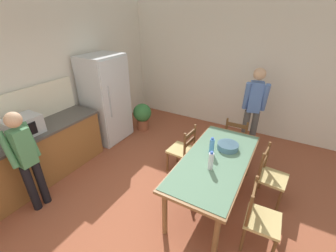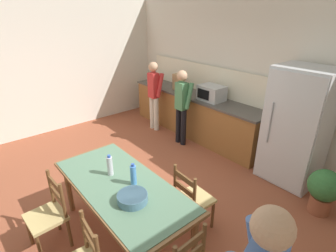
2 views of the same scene
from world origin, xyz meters
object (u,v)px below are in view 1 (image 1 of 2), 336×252
dining_table (215,164)px  chair_side_near_right (270,176)px  microwave (23,126)px  potted_plant (142,115)px  refrigerator (106,99)px  bottle_off_centre (212,146)px  chair_head_end (236,139)px  person_by_table (254,106)px  serving_bowl (228,146)px  chair_side_near_left (260,219)px  chair_side_far_right (183,150)px  bottle_near_centre (211,161)px  person_at_counter (26,158)px

dining_table → chair_side_near_right: (0.45, -0.73, -0.26)m
microwave → potted_plant: microwave is taller
refrigerator → bottle_off_centre: bearing=-102.9°
chair_head_end → microwave: bearing=38.6°
person_by_table → dining_table: bearing=-18.0°
serving_bowl → chair_side_near_left: (-0.78, -0.67, -0.39)m
chair_side_near_right → person_by_table: 1.59m
serving_bowl → chair_head_end: bearing=4.2°
chair_side_far_right → chair_side_near_left: size_ratio=1.00×
microwave → dining_table: bearing=-68.7°
dining_table → chair_side_far_right: 0.89m
potted_plant → bottle_near_centre: bearing=-125.5°
person_at_counter → chair_side_far_right: bearing=-129.4°
serving_bowl → chair_side_near_left: bearing=-139.4°
chair_head_end → dining_table: bearing=88.4°
dining_table → chair_head_end: size_ratio=2.15×
microwave → chair_side_far_right: microwave is taller
chair_side_far_right → potted_plant: size_ratio=1.36×
dining_table → chair_side_near_left: bearing=-120.9°
refrigerator → person_by_table: bearing=-68.7°
dining_table → serving_bowl: (0.34, -0.07, 0.13)m
microwave → chair_head_end: microwave is taller
bottle_near_centre → chair_side_near_right: 1.11m
chair_side_far_right → chair_side_near_right: bearing=93.7°
chair_side_far_right → potted_plant: 1.85m
microwave → bottle_off_centre: microwave is taller
bottle_near_centre → person_by_table: person_by_table is taller
refrigerator → chair_head_end: refrigerator is taller
dining_table → chair_side_near_left: size_ratio=2.15×
microwave → chair_side_near_right: (1.52, -3.49, -0.64)m
bottle_near_centre → person_at_counter: bearing=117.1°
person_by_table → potted_plant: size_ratio=2.59×
serving_bowl → potted_plant: bearing=66.0°
person_by_table → microwave: bearing=-58.7°
dining_table → potted_plant: (1.40, 2.31, -0.31)m
bottle_near_centre → chair_side_far_right: 1.10m
chair_head_end → potted_plant: 2.31m
refrigerator → person_at_counter: 2.15m
microwave → person_at_counter: 0.64m
bottle_off_centre → chair_side_far_right: (0.34, 0.62, -0.46)m
chair_head_end → person_by_table: bearing=-105.9°
chair_head_end → chair_side_near_right: same height
chair_side_far_right → person_at_counter: 2.40m
refrigerator → bottle_off_centre: size_ratio=6.97×
refrigerator → dining_table: bearing=-104.3°
bottle_off_centre → person_by_table: (1.72, -0.25, 0.06)m
chair_head_end → potted_plant: (0.13, 2.31, -0.06)m
person_at_counter → potted_plant: 2.83m
chair_side_near_right → person_at_counter: (-1.83, 2.97, 0.44)m
microwave → person_by_table: person_by_table is taller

